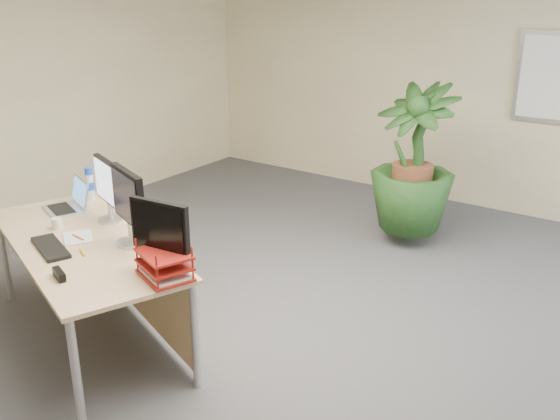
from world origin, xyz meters
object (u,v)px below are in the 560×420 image
Objects in this scene: floor_plant at (412,171)px; desk at (101,259)px; monitor_right at (128,202)px; laptop at (70,202)px; monitor_left at (108,186)px.

desk is at bearing -110.65° from floor_plant.
laptop is (-0.93, 0.20, -0.24)m from monitor_right.
monitor_right is 1.24× the size of laptop.
laptop is at bearing -123.22° from floor_plant.
laptop is (-0.65, 0.26, 0.23)m from desk.
floor_plant reaches higher than monitor_right.
desk is at bearing -21.58° from laptop.
monitor_left is at bearing 123.97° from desk.
monitor_right is (0.47, -0.22, 0.03)m from monitor_left.
monitor_left reaches higher than desk.
floor_plant is 3.50× the size of laptop.
monitor_left is 1.12× the size of laptop.
floor_plant is 3.12× the size of monitor_left.
monitor_left is 0.90× the size of monitor_right.
laptop is at bearing 158.42° from desk.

